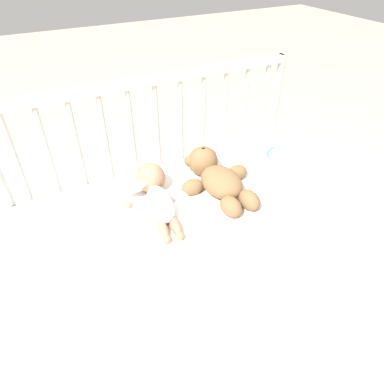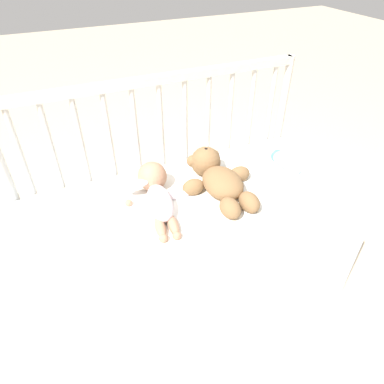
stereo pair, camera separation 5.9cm
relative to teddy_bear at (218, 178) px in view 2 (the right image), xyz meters
The scene contains 7 objects.
ground_plane 0.63m from the teddy_bear, 157.69° to the right, with size 12.00×12.00×0.00m, color #C6B293.
crib_mattress 0.37m from the teddy_bear, 157.69° to the right, with size 1.33×0.63×0.56m.
crib_rail 0.32m from the teddy_bear, 117.07° to the left, with size 1.33×0.04×0.97m.
blanket 0.15m from the teddy_bear, 163.83° to the right, with size 0.77×0.51×0.01m.
teddy_bear is the anchor object (origin of this frame).
baby 0.26m from the teddy_bear, behind, with size 0.27×0.40×0.12m.
baby_bottle 0.36m from the teddy_bear, ahead, with size 0.05×0.18×0.05m.
Camera 2 is at (-0.43, -0.96, 1.43)m, focal length 32.00 mm.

